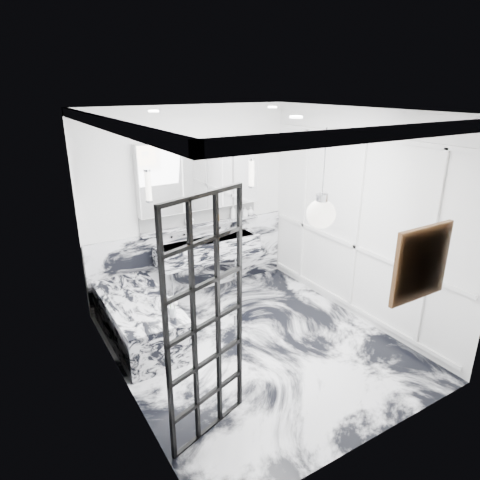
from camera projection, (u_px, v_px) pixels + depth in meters
floor at (256, 345)px, 5.32m from camera, size 3.60×3.60×0.00m
ceiling at (260, 111)px, 4.36m from camera, size 3.60×3.60×0.00m
wall_back at (190, 204)px, 6.28m from camera, size 3.60×0.00×3.60m
wall_front at (382, 307)px, 3.40m from camera, size 3.60×0.00×3.60m
wall_left at (117, 270)px, 4.06m from camera, size 0.00×3.60×3.60m
wall_right at (359, 218)px, 5.62m from camera, size 0.00×3.60×3.60m
marble_clad_back at (193, 259)px, 6.57m from camera, size 3.18×0.05×1.05m
marble_clad_left at (119, 275)px, 4.09m from camera, size 0.02×3.56×2.68m
panel_molding at (357, 226)px, 5.65m from camera, size 0.03×3.40×2.30m
soap_bottle_a at (233, 212)px, 6.61m from camera, size 0.10×0.10×0.21m
soap_bottle_b at (245, 212)px, 6.73m from camera, size 0.08×0.09×0.15m
soap_bottle_c at (250, 211)px, 6.78m from camera, size 0.13×0.13×0.14m
face_pot at (189, 221)px, 6.26m from camera, size 0.14×0.14×0.14m
amber_bottle at (218, 218)px, 6.51m from camera, size 0.04×0.04×0.10m
flower_vase at (173, 312)px, 4.89m from camera, size 0.07×0.07×0.12m
crittall_door at (206, 324)px, 3.66m from camera, size 0.85×0.32×2.27m
artwork at (421, 263)px, 3.57m from camera, size 0.55×0.05×0.55m
pendant_light at (321, 214)px, 3.53m from camera, size 0.24×0.24×0.24m
trough_sink at (208, 249)px, 6.39m from camera, size 1.60×0.45×0.30m
ledge at (202, 225)px, 6.41m from camera, size 1.90×0.14×0.04m
subway_tile at (200, 215)px, 6.41m from camera, size 1.90×0.03×0.23m
mirror_cabinet at (201, 175)px, 6.15m from camera, size 1.90×0.16×1.00m
sconce_left at (149, 186)px, 5.69m from camera, size 0.07×0.07×0.40m
sconce_right at (252, 173)px, 6.49m from camera, size 0.07×0.07×0.40m
bathtub at (139, 319)px, 5.38m from camera, size 0.75×1.65×0.55m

